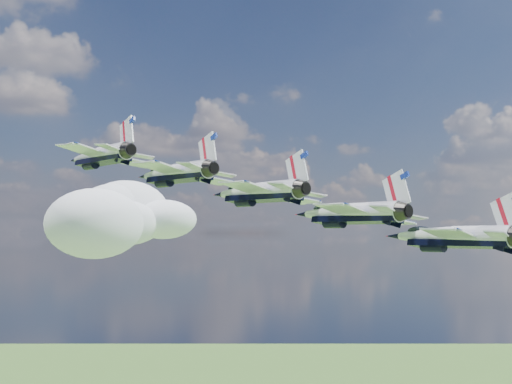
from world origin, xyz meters
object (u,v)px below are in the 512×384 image
jet_2 (256,192)px  jet_0 (98,156)px  jet_3 (347,213)px  jet_1 (173,173)px  jet_4 (449,236)px

jet_2 → jet_0: bearing=119.4°
jet_0 → jet_3: size_ratio=1.00×
jet_1 → jet_2: bearing=-60.6°
jet_4 → jet_2: bearing=119.4°
jet_1 → jet_3: size_ratio=1.00×
jet_0 → jet_4: (27.88, -33.17, -10.23)m
jet_0 → jet_2: bearing=-60.6°
jet_3 → jet_4: 11.13m
jet_0 → jet_1: jet_0 is taller
jet_1 → jet_2: (6.97, -8.29, -2.56)m
jet_1 → jet_3: 22.26m
jet_0 → jet_4: bearing=-60.6°
jet_1 → jet_2: size_ratio=1.00×
jet_1 → jet_4: size_ratio=1.00×
jet_2 → jet_3: 11.13m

